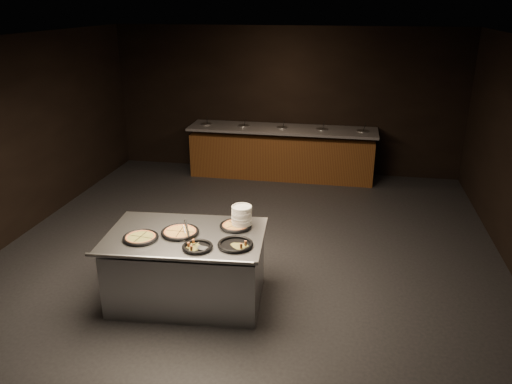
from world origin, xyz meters
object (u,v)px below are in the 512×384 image
(serving_counter, at_px, (187,268))
(pan_cheese_whole, at_px, (180,232))
(plate_stack, at_px, (242,217))
(pan_veggie_whole, at_px, (141,237))

(serving_counter, height_order, pan_cheese_whole, pan_cheese_whole)
(serving_counter, distance_m, pan_cheese_whole, 0.47)
(serving_counter, xyz_separation_m, plate_stack, (0.59, 0.32, 0.57))
(pan_cheese_whole, bearing_deg, serving_counter, -1.62)
(serving_counter, distance_m, pan_veggie_whole, 0.68)
(serving_counter, bearing_deg, plate_stack, 24.05)
(plate_stack, bearing_deg, pan_veggie_whole, -152.56)
(plate_stack, xyz_separation_m, pan_cheese_whole, (-0.65, -0.32, -0.11))
(plate_stack, height_order, pan_cheese_whole, plate_stack)
(serving_counter, bearing_deg, pan_veggie_whole, -158.89)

